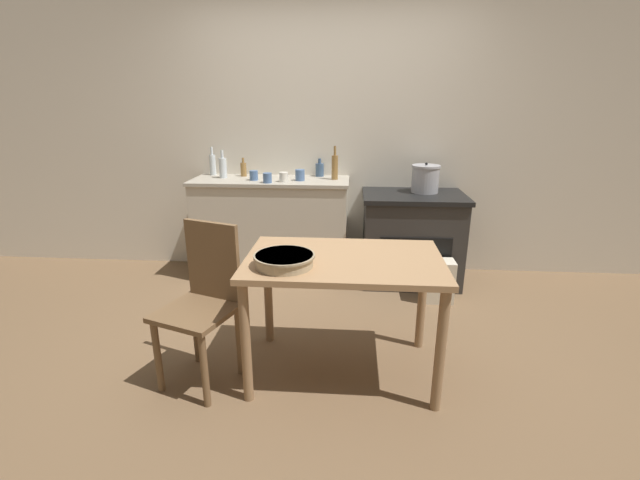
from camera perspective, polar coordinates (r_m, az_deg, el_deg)
The scene contains 18 objects.
ground_plane at distance 3.04m, azimuth -0.77°, elevation -14.05°, with size 14.00×14.00×0.00m, color brown.
wall_back at distance 4.17m, azimuth 1.15°, elevation 13.34°, with size 8.00×0.07×2.55m.
counter_cabinet at distance 4.09m, azimuth -6.41°, elevation 1.63°, with size 1.44×0.55×0.93m.
stove at distance 4.03m, azimuth 12.05°, elevation 0.30°, with size 0.91×0.65×0.83m.
work_table at distance 2.51m, azimuth 3.18°, elevation -4.65°, with size 1.14×0.73×0.75m.
chair at distance 2.61m, azimuth -15.24°, elevation -7.65°, with size 0.51×0.51×0.95m.
flour_sack at distance 3.73m, azimuth 15.42°, elevation -5.27°, with size 0.26×0.18×0.36m, color beige.
stock_pot at distance 3.99m, azimuth 13.86°, elevation 7.94°, with size 0.25×0.25×0.27m.
mixing_bowl_large at distance 2.34m, azimuth -4.77°, elevation -2.59°, with size 0.34×0.34×0.07m.
bottle_far_left at distance 3.93m, azimuth 1.98°, elevation 9.75°, with size 0.06×0.06×0.30m.
bottle_left at distance 4.11m, azimuth -12.81°, elevation 9.43°, with size 0.07×0.07×0.25m.
bottle_mid_left at distance 4.17m, azimuth -10.17°, elevation 9.29°, with size 0.06×0.06×0.17m.
bottle_center_left at distance 4.30m, azimuth -14.12°, elevation 9.77°, with size 0.06×0.06×0.27m.
bottle_center at distance 4.11m, azimuth -0.04°, elevation 9.39°, with size 0.08×0.08×0.17m.
cup_center_right at distance 3.94m, azimuth -8.82°, elevation 8.50°, with size 0.08×0.08×0.09m, color #4C6B99.
cup_mid_right at distance 3.88m, azimuth -2.69°, elevation 8.64°, with size 0.08×0.08×0.10m, color #4C6B99.
cup_right at distance 3.80m, azimuth -7.03°, elevation 8.22°, with size 0.08×0.08×0.09m, color #4C6B99.
cup_far_right at distance 3.83m, azimuth -4.86°, elevation 8.37°, with size 0.08×0.08×0.08m, color silver.
Camera 1 is at (0.24, -2.57, 1.61)m, focal length 24.00 mm.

